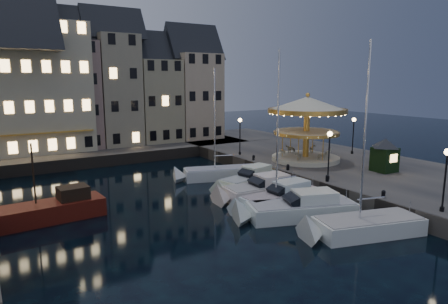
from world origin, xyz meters
TOP-DOWN VIEW (x-y plane):
  - ground at (0.00, 0.00)m, footprint 160.00×160.00m
  - quay_east at (14.00, 6.00)m, footprint 16.00×56.00m
  - quay_north at (-8.00, 28.00)m, footprint 44.00×12.00m
  - quaywall_e at (6.00, 6.00)m, footprint 0.15×44.00m
  - quaywall_n at (-6.00, 22.00)m, footprint 48.00×0.15m
  - streetlamp_a at (7.20, -9.00)m, footprint 0.44×0.44m
  - streetlamp_b at (7.20, 1.00)m, footprint 0.44×0.44m
  - streetlamp_c at (7.20, 14.50)m, footprint 0.44×0.44m
  - streetlamp_d at (18.50, 8.00)m, footprint 0.44×0.44m
  - bollard_a at (6.60, -5.00)m, footprint 0.30×0.30m
  - bollard_b at (6.60, 0.50)m, footprint 0.30×0.30m
  - bollard_c at (6.60, 5.50)m, footprint 0.30×0.30m
  - bollard_d at (6.60, 11.00)m, footprint 0.30×0.30m
  - townhouse_nb at (-14.05, 30.00)m, footprint 6.16×8.00m
  - townhouse_nc at (-8.00, 30.00)m, footprint 6.82×8.00m
  - townhouse_nd at (-2.25, 30.00)m, footprint 5.50×8.00m
  - townhouse_ne at (3.20, 30.00)m, footprint 6.16×8.00m
  - townhouse_nf at (9.25, 30.00)m, footprint 6.82×8.00m
  - hotel_corner at (-14.00, 30.00)m, footprint 17.60×9.00m
  - motorboat_a at (2.01, -6.80)m, footprint 8.03×4.58m
  - motorboat_b at (0.71, -2.26)m, footprint 8.71×5.15m
  - motorboat_c at (1.20, 0.27)m, footprint 8.18×2.24m
  - motorboat_d at (1.36, 2.99)m, footprint 7.80×3.10m
  - motorboat_e at (2.37, 6.02)m, footprint 7.62×3.70m
  - motorboat_f at (1.69, 10.51)m, footprint 8.48×4.50m
  - red_fishing_boat at (-13.99, 6.63)m, footprint 7.11×2.85m
  - carousel at (11.20, 7.99)m, footprint 8.15×8.15m
  - ticket_kiosk at (13.87, 0.35)m, footprint 3.00×3.00m

SIDE VIEW (x-z plane):
  - ground at x=0.00m, z-range 0.00..0.00m
  - motorboat_f at x=1.69m, z-range -5.14..6.20m
  - motorboat_a at x=2.01m, z-range -6.14..7.22m
  - motorboat_e at x=2.37m, z-range -0.44..1.71m
  - motorboat_d at x=1.36m, z-range -0.43..1.72m
  - motorboat_b at x=0.71m, z-range -0.43..1.72m
  - quay_east at x=14.00m, z-range 0.00..1.30m
  - quay_north at x=-8.00m, z-range 0.00..1.30m
  - quaywall_e at x=6.00m, z-range 0.00..1.30m
  - quaywall_n at x=-6.00m, z-range 0.00..1.30m
  - motorboat_c at x=1.20m, z-range -4.76..6.11m
  - red_fishing_boat at x=-13.99m, z-range -2.21..3.59m
  - bollard_a at x=6.60m, z-range 1.32..1.89m
  - bollard_b at x=6.60m, z-range 1.32..1.89m
  - bollard_c at x=6.60m, z-range 1.32..1.89m
  - bollard_d at x=6.60m, z-range 1.32..1.89m
  - ticket_kiosk at x=13.87m, z-range 1.63..5.15m
  - streetlamp_a at x=7.20m, z-range 1.93..6.10m
  - streetlamp_b at x=7.20m, z-range 1.93..6.10m
  - streetlamp_c at x=7.20m, z-range 1.93..6.10m
  - streetlamp_d at x=18.50m, z-range 1.93..6.10m
  - carousel at x=11.20m, z-range 2.43..9.56m
  - townhouse_ne at x=3.20m, z-range 1.38..14.18m
  - townhouse_nb at x=-14.05m, z-range 1.38..15.18m
  - townhouse_nf at x=9.25m, z-range 1.38..15.18m
  - townhouse_nc at x=-8.00m, z-range 1.38..16.18m
  - townhouse_nd at x=-2.25m, z-range 1.38..17.18m
  - hotel_corner at x=-14.00m, z-range 1.38..18.18m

